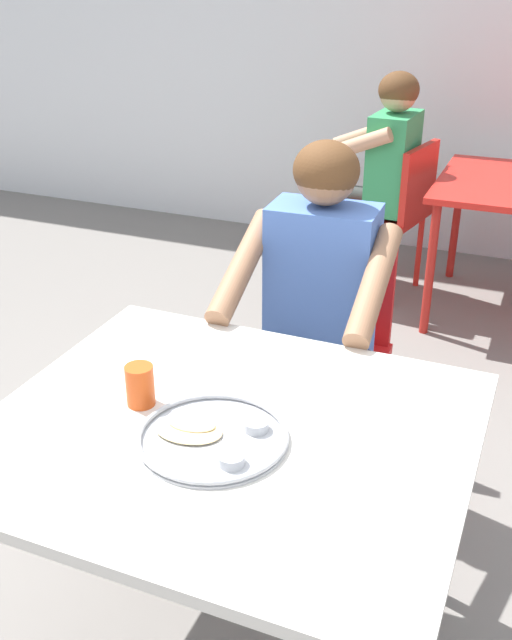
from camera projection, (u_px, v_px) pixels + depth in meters
name	position (u px, v px, depth m)	size (l,w,h in m)	color
table_foreground	(228.00, 451.00, 1.71)	(1.10, 0.95, 0.75)	silver
thali_tray	(213.00, 436.00, 1.63)	(0.34, 0.34, 0.03)	#B7BABF
drinking_cup	(140.00, 384.00, 1.74)	(0.07, 0.07, 0.10)	#D84C19
chair_foreground	(329.00, 340.00, 2.62)	(0.44, 0.42, 0.82)	red
diner_foreground	(314.00, 302.00, 2.34)	(0.50, 0.56, 1.22)	black
chair_red_left	(395.00, 207.00, 3.95)	(0.50, 0.50, 0.84)	red
patron_background	(375.00, 166.00, 3.88)	(0.57, 0.51, 1.20)	#383838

